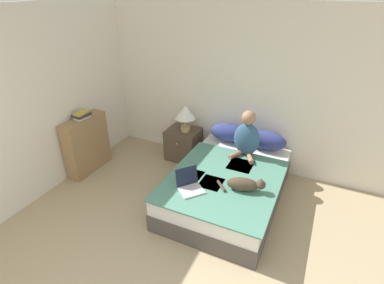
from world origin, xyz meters
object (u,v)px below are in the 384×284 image
Objects in this scene: table_lamp at (185,114)px; book_stack_top at (82,115)px; bed at (227,186)px; nightstand at (183,144)px; pillow_far at (267,140)px; bookshelf at (87,144)px; cat_tabby at (245,184)px; pillow_near at (228,133)px; person_sitting at (247,137)px; laptop_open at (190,185)px.

table_lamp is 1.75× the size of book_stack_top.
nightstand reaches higher than bed.
pillow_far is 0.65× the size of bookshelf.
bed is 1.42m from table_lamp.
table_lamp is at bearing 127.92° from cat_tabby.
pillow_near is 1.31m from cat_tabby.
bed is 2.24× the size of bookshelf.
table_lamp is at bearing 36.76° from bookshelf.
person_sitting reaches higher than bookshelf.
pillow_far is at bearing 3.79° from table_lamp.
person_sitting is 1.28m from nightstand.
pillow_far is (0.62, 0.00, 0.00)m from pillow_near.
book_stack_top is (-2.01, -1.05, 0.34)m from pillow_near.
nightstand is at bearing 69.86° from laptop_open.
cat_tabby is at bearing -38.56° from table_lamp.
pillow_near is 0.85m from nightstand.
pillow_near reaches higher than cat_tabby.
cat_tabby reaches higher than nightstand.
pillow_far is 1.10× the size of nightstand.
nightstand is 1.72m from book_stack_top.
person_sitting is 1.29× the size of nightstand.
book_stack_top is (-2.63, 0.11, 0.39)m from cat_tabby.
laptop_open is 0.45× the size of bookshelf.
bookshelf is 0.50m from book_stack_top.
bookshelf is (-2.01, -1.05, -0.17)m from pillow_near.
bookshelf reaches higher than pillow_far.
nightstand is 1.20× the size of table_lamp.
bed is 4.51× the size of table_lamp.
laptop_open reaches higher than cat_tabby.
nightstand is at bearing 38.53° from book_stack_top.
bookshelf is at bearing -152.40° from pillow_near.
bookshelf is 3.53× the size of book_stack_top.
bookshelf is (-2.62, -1.05, -0.17)m from pillow_far.
laptop_open is (-0.62, -0.27, -0.03)m from cat_tabby.
table_lamp is (-1.03, 0.76, 0.62)m from bed.
person_sitting reaches higher than pillow_near.
table_lamp is (-1.10, 0.21, 0.08)m from person_sitting.
laptop_open reaches higher than nightstand.
book_stack_top is at bearing -175.21° from bed.
table_lamp reaches higher than laptop_open.
person_sitting is 1.14× the size of cat_tabby.
person_sitting is 2.51m from book_stack_top.
book_stack_top is at bearing -158.27° from pillow_far.
pillow_far is at bearing 51.69° from person_sitting.
cat_tabby is (0.24, -0.86, -0.21)m from person_sitting.
nightstand is at bearing 144.12° from bed.
pillow_far is 1.46× the size of laptop_open.
book_stack_top is (-0.00, 0.00, 0.50)m from bookshelf.
bed is 3.77× the size of nightstand.
pillow_near and pillow_far have the same top height.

